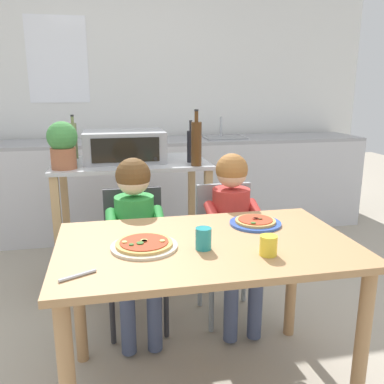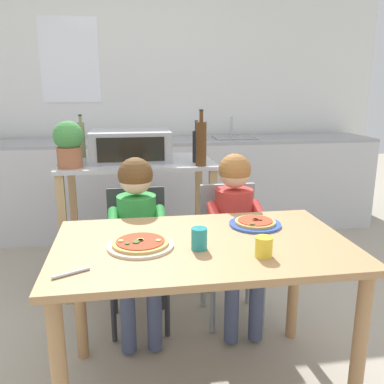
{
  "view_description": "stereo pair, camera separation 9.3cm",
  "coord_description": "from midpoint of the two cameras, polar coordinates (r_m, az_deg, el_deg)",
  "views": [
    {
      "loc": [
        -0.4,
        -1.64,
        1.4
      ],
      "look_at": [
        0.0,
        0.3,
        0.89
      ],
      "focal_mm": 38.56,
      "sensor_mm": 36.0,
      "label": 1
    },
    {
      "loc": [
        -0.31,
        -1.66,
        1.4
      ],
      "look_at": [
        0.0,
        0.3,
        0.89
      ],
      "focal_mm": 38.56,
      "sensor_mm": 36.0,
      "label": 2
    }
  ],
  "objects": [
    {
      "name": "drinking_cup_teal",
      "position": [
        1.72,
        2.56,
        -6.49
      ],
      "size": [
        0.07,
        0.07,
        0.09
      ],
      "primitive_type": "cylinder",
      "color": "teal",
      "rests_on": "dining_table"
    },
    {
      "name": "pizza_plate_cream",
      "position": [
        1.76,
        -5.63,
        -7.19
      ],
      "size": [
        0.28,
        0.28,
        0.03
      ],
      "color": "beige",
      "rests_on": "dining_table"
    },
    {
      "name": "kitchen_counter",
      "position": [
        4.08,
        -3.78,
        0.93
      ],
      "size": [
        4.25,
        0.6,
        1.11
      ],
      "color": "silver",
      "rests_on": "ground"
    },
    {
      "name": "potted_herb_plant",
      "position": [
        2.7,
        -15.74,
        6.55
      ],
      "size": [
        0.19,
        0.19,
        0.3
      ],
      "color": "#9E5B3D",
      "rests_on": "kitchen_island_cart"
    },
    {
      "name": "bottle_dark_olive_oil",
      "position": [
        3.09,
        -14.2,
        7.08
      ],
      "size": [
        0.05,
        0.05,
        0.31
      ],
      "color": "olive",
      "rests_on": "kitchen_island_cart"
    },
    {
      "name": "serving_spoon",
      "position": [
        1.56,
        -14.73,
        -10.82
      ],
      "size": [
        0.13,
        0.07,
        0.01
      ],
      "primitive_type": "cylinder",
      "rotation": [
        0.0,
        1.57,
        0.47
      ],
      "color": "#B7BABF",
      "rests_on": "dining_table"
    },
    {
      "name": "dining_chair_right",
      "position": [
        2.56,
        6.35,
        -6.82
      ],
      "size": [
        0.36,
        0.36,
        0.81
      ],
      "color": "gray",
      "rests_on": "ground"
    },
    {
      "name": "child_in_red_shirt",
      "position": [
        2.39,
        7.24,
        -3.96
      ],
      "size": [
        0.32,
        0.42,
        1.01
      ],
      "color": "#424C6B",
      "rests_on": "ground"
    },
    {
      "name": "back_wall_tiled",
      "position": [
        4.38,
        -4.55,
        13.67
      ],
      "size": [
        4.73,
        0.13,
        2.7
      ],
      "color": "white",
      "rests_on": "ground"
    },
    {
      "name": "bottle_clear_vinegar",
      "position": [
        2.67,
        2.28,
        6.77
      ],
      "size": [
        0.07,
        0.07,
        0.36
      ],
      "color": "#4C2D14",
      "rests_on": "kitchen_island_cart"
    },
    {
      "name": "child_in_green_shirt",
      "position": [
        2.3,
        -6.42,
        -4.56
      ],
      "size": [
        0.32,
        0.42,
        1.01
      ],
      "color": "#424C6B",
      "rests_on": "ground"
    },
    {
      "name": "ground_plane",
      "position": [
        3.08,
        -1.41,
        -12.75
      ],
      "size": [
        10.62,
        10.62,
        0.0
      ],
      "primitive_type": "plane",
      "color": "#A89E8C"
    },
    {
      "name": "drinking_cup_yellow",
      "position": [
        1.68,
        11.48,
        -7.44
      ],
      "size": [
        0.07,
        0.07,
        0.08
      ],
      "primitive_type": "cylinder",
      "color": "yellow",
      "rests_on": "dining_table"
    },
    {
      "name": "bottle_brown_beer",
      "position": [
        2.8,
        1.56,
        6.41
      ],
      "size": [
        0.05,
        0.05,
        0.28
      ],
      "color": "black",
      "rests_on": "kitchen_island_cart"
    },
    {
      "name": "kitchen_island_cart",
      "position": [
        2.96,
        -6.55,
        -1.36
      ],
      "size": [
        1.05,
        0.62,
        0.9
      ],
      "color": "#B7BABF",
      "rests_on": "ground"
    },
    {
      "name": "dining_table",
      "position": [
        1.86,
        2.95,
        -10.09
      ],
      "size": [
        1.29,
        0.78,
        0.74
      ],
      "color": "#AD7F51",
      "rests_on": "ground"
    },
    {
      "name": "dining_chair_left",
      "position": [
        2.48,
        -6.44,
        -7.56
      ],
      "size": [
        0.36,
        0.36,
        0.81
      ],
      "color": "#333338",
      "rests_on": "ground"
    },
    {
      "name": "pizza_plate_blue_rimmed",
      "position": [
        2.05,
        10.02,
        -4.27
      ],
      "size": [
        0.25,
        0.25,
        0.03
      ],
      "color": "#3356B7",
      "rests_on": "dining_table"
    },
    {
      "name": "toaster_oven",
      "position": [
        2.89,
        -7.58,
        6.37
      ],
      "size": [
        0.54,
        0.38,
        0.21
      ],
      "color": "#999BA0",
      "rests_on": "kitchen_island_cart"
    }
  ]
}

